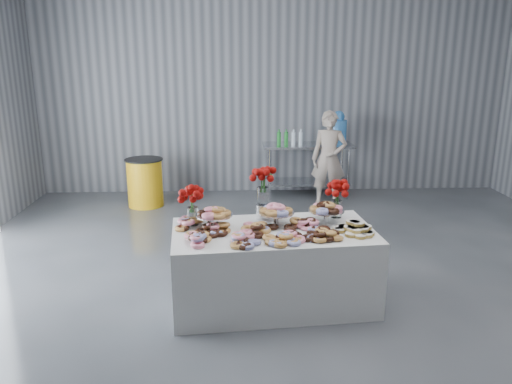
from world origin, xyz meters
TOP-DOWN VIEW (x-y plane):
  - ground at (0.00, 0.00)m, footprint 9.00×9.00m
  - room_walls at (-0.27, 0.07)m, footprint 8.04×9.04m
  - display_table at (-0.32, 0.32)m, footprint 1.98×1.16m
  - prep_table at (0.56, 4.10)m, footprint 1.50×0.60m
  - donut_mounds at (-0.32, 0.27)m, footprint 1.87×0.96m
  - cake_stand_left at (-0.88, 0.42)m, footprint 0.36×0.36m
  - cake_stand_mid at (-0.28, 0.47)m, footprint 0.36×0.36m
  - cake_stand_right at (0.21, 0.52)m, footprint 0.36×0.36m
  - danish_pile at (0.44, 0.24)m, footprint 0.48×0.48m
  - bouquet_left at (-1.09, 0.50)m, footprint 0.26×0.26m
  - bouquet_right at (0.35, 0.68)m, footprint 0.26×0.26m
  - bouquet_center at (-0.40, 0.66)m, footprint 0.26×0.26m
  - water_jug at (1.06, 4.10)m, footprint 0.28×0.28m
  - drink_bottles at (0.24, 4.00)m, footprint 0.54×0.08m
  - person at (0.82, 3.57)m, footprint 0.63×0.50m
  - trash_barrel at (-2.11, 3.65)m, footprint 0.60×0.60m

SIDE VIEW (x-z plane):
  - ground at x=0.00m, z-range 0.00..0.00m
  - display_table at x=-0.32m, z-range 0.00..0.75m
  - trash_barrel at x=-2.11m, z-range 0.00..0.77m
  - prep_table at x=0.56m, z-range 0.17..1.07m
  - person at x=0.82m, z-range 0.00..1.51m
  - donut_mounds at x=-0.32m, z-range 0.75..0.84m
  - danish_pile at x=0.44m, z-range 0.75..0.86m
  - cake_stand_left at x=-0.88m, z-range 0.80..0.98m
  - cake_stand_mid at x=-0.28m, z-range 0.80..0.98m
  - cake_stand_right at x=0.21m, z-range 0.80..0.98m
  - drink_bottles at x=0.24m, z-range 0.90..1.17m
  - bouquet_left at x=-1.09m, z-range 0.84..1.26m
  - bouquet_right at x=0.35m, z-range 0.84..1.26m
  - bouquet_center at x=-0.40m, z-range 0.84..1.41m
  - water_jug at x=1.06m, z-range 0.87..1.43m
  - room_walls at x=-0.27m, z-range 0.63..4.65m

